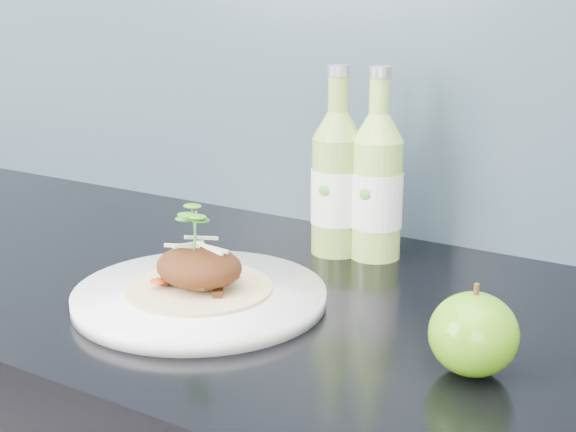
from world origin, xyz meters
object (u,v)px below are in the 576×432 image
(dinner_plate, at_px, (200,296))
(cider_bottle_right, at_px, (377,187))
(green_apple, at_px, (473,334))
(cider_bottle_left, at_px, (337,184))

(dinner_plate, distance_m, cider_bottle_right, 0.28)
(dinner_plate, bearing_deg, green_apple, -0.59)
(green_apple, bearing_deg, cider_bottle_left, 138.61)
(dinner_plate, relative_size, cider_bottle_right, 1.19)
(dinner_plate, relative_size, cider_bottle_left, 1.19)
(cider_bottle_left, xyz_separation_m, cider_bottle_right, (0.05, 0.01, 0.00))
(green_apple, height_order, cider_bottle_right, cider_bottle_right)
(cider_bottle_right, bearing_deg, dinner_plate, -128.55)
(green_apple, bearing_deg, cider_bottle_right, 131.30)
(dinner_plate, relative_size, green_apple, 3.23)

